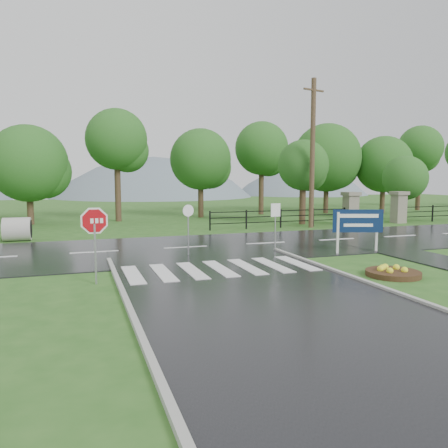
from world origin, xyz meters
name	(u,v)px	position (x,y,z in m)	size (l,w,h in m)	color
ground	(285,312)	(0.00, 0.00, 0.00)	(120.00, 120.00, 0.00)	#2C5C1E
main_road	(186,248)	(0.00, 10.00, 0.00)	(90.00, 8.00, 0.04)	black
walkway	(435,260)	(8.50, 4.00, 0.00)	(2.20, 11.00, 0.04)	#232326
crosswalk	(220,268)	(0.00, 5.00, 0.06)	(6.50, 2.80, 0.02)	silver
curb_left	(178,429)	(-3.55, -4.00, 0.00)	(0.15, 24.00, 0.12)	#A3A39B
pillar_west	(351,208)	(13.00, 16.00, 1.18)	(1.00, 1.00, 2.24)	gray
pillar_east	(399,206)	(17.00, 16.00, 1.18)	(1.00, 1.00, 2.24)	gray
fence_west	(281,217)	(7.75, 16.00, 0.72)	(9.58, 0.08, 1.20)	black
hills	(129,288)	(3.49, 65.00, -15.54)	(102.00, 48.00, 48.00)	slate
treeline	(155,220)	(1.00, 24.00, 0.00)	(83.20, 5.20, 10.00)	#21591B
stop_sign	(95,227)	(-4.18, 4.30, 1.74)	(1.10, 0.08, 2.48)	#939399
estate_billboard	(358,223)	(6.65, 6.41, 1.28)	(2.07, 0.75, 1.86)	silver
flower_bed	(393,272)	(5.08, 2.29, 0.13)	(1.75, 1.75, 0.35)	#332111
reg_sign_small	(275,217)	(3.47, 7.85, 1.49)	(0.47, 0.08, 2.10)	#939399
reg_sign_round	(188,223)	(-0.35, 8.07, 1.35)	(0.48, 0.14, 2.12)	#939399
utility_pole_east	(312,153)	(9.67, 15.50, 4.77)	(1.65, 0.51, 9.40)	#473523
entrance_tree_left	(303,166)	(10.14, 17.50, 4.02)	(3.46, 3.46, 5.79)	#3D2B1C
entrance_tree_right	(405,178)	(18.76, 17.50, 3.16)	(3.31, 3.31, 4.84)	#3D2B1C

